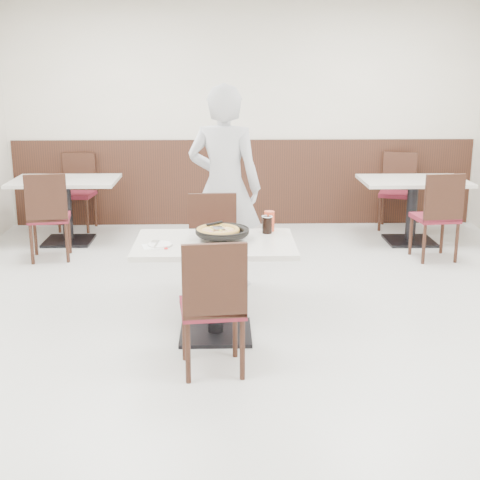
{
  "coord_description": "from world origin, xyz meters",
  "views": [
    {
      "loc": [
        -0.28,
        -5.06,
        2.05
      ],
      "look_at": [
        -0.15,
        -0.3,
        0.78
      ],
      "focal_mm": 50.0,
      "sensor_mm": 36.0,
      "label": 1
    }
  ],
  "objects_px": {
    "pizza_pan": "(222,235)",
    "bg_chair_right_near": "(435,216)",
    "chair_near": "(212,304)",
    "bg_chair_right_far": "(397,192)",
    "bg_chair_left_near": "(49,216)",
    "chair_far": "(214,252)",
    "bg_table_left": "(67,211)",
    "bg_chair_left_far": "(76,193)",
    "diner_person": "(224,187)",
    "bg_table_right": "(412,211)",
    "cola_glass": "(267,225)",
    "side_plate": "(160,244)",
    "main_table": "(215,289)",
    "red_cup": "(269,221)",
    "pizza": "(218,233)"
  },
  "relations": [
    {
      "from": "cola_glass",
      "to": "main_table",
      "type": "bearing_deg",
      "value": -149.01
    },
    {
      "from": "chair_far",
      "to": "red_cup",
      "type": "bearing_deg",
      "value": 138.22
    },
    {
      "from": "pizza",
      "to": "cola_glass",
      "type": "xyz_separation_m",
      "value": [
        0.39,
        0.21,
        0.0
      ]
    },
    {
      "from": "bg_chair_left_near",
      "to": "bg_chair_left_far",
      "type": "height_order",
      "value": "same"
    },
    {
      "from": "cola_glass",
      "to": "diner_person",
      "type": "distance_m",
      "value": 1.04
    },
    {
      "from": "pizza_pan",
      "to": "bg_table_left",
      "type": "relative_size",
      "value": 0.31
    },
    {
      "from": "cola_glass",
      "to": "red_cup",
      "type": "bearing_deg",
      "value": 72.72
    },
    {
      "from": "bg_chair_left_near",
      "to": "cola_glass",
      "type": "bearing_deg",
      "value": -49.76
    },
    {
      "from": "chair_far",
      "to": "red_cup",
      "type": "relative_size",
      "value": 5.94
    },
    {
      "from": "bg_chair_left_far",
      "to": "main_table",
      "type": "bearing_deg",
      "value": 122.87
    },
    {
      "from": "bg_chair_right_far",
      "to": "bg_chair_left_far",
      "type": "bearing_deg",
      "value": 18.8
    },
    {
      "from": "bg_table_right",
      "to": "bg_chair_right_near",
      "type": "xyz_separation_m",
      "value": [
        0.06,
        -0.68,
        0.1
      ]
    },
    {
      "from": "diner_person",
      "to": "bg_table_right",
      "type": "distance_m",
      "value": 2.71
    },
    {
      "from": "pizza_pan",
      "to": "bg_chair_right_near",
      "type": "relative_size",
      "value": 0.39
    },
    {
      "from": "side_plate",
      "to": "bg_chair_left_far",
      "type": "xyz_separation_m",
      "value": [
        -1.37,
        3.55,
        -0.28
      ]
    },
    {
      "from": "pizza",
      "to": "side_plate",
      "type": "height_order",
      "value": "pizza"
    },
    {
      "from": "bg_table_left",
      "to": "bg_chair_left_far",
      "type": "xyz_separation_m",
      "value": [
        -0.01,
        0.62,
        0.1
      ]
    },
    {
      "from": "chair_far",
      "to": "diner_person",
      "type": "relative_size",
      "value": 0.51
    },
    {
      "from": "main_table",
      "to": "bg_chair_right_far",
      "type": "relative_size",
      "value": 1.26
    },
    {
      "from": "diner_person",
      "to": "bg_chair_left_far",
      "type": "height_order",
      "value": "diner_person"
    },
    {
      "from": "chair_near",
      "to": "bg_table_left",
      "type": "distance_m",
      "value": 3.85
    },
    {
      "from": "bg_table_left",
      "to": "pizza",
      "type": "bearing_deg",
      "value": -57.43
    },
    {
      "from": "red_cup",
      "to": "bg_table_left",
      "type": "relative_size",
      "value": 0.13
    },
    {
      "from": "main_table",
      "to": "bg_chair_left_far",
      "type": "bearing_deg",
      "value": 117.23
    },
    {
      "from": "pizza_pan",
      "to": "cola_glass",
      "type": "height_order",
      "value": "cola_glass"
    },
    {
      "from": "bg_table_left",
      "to": "bg_table_right",
      "type": "distance_m",
      "value": 4.03
    },
    {
      "from": "chair_far",
      "to": "side_plate",
      "type": "relative_size",
      "value": 5.31
    },
    {
      "from": "main_table",
      "to": "pizza_pan",
      "type": "xyz_separation_m",
      "value": [
        0.06,
        0.04,
        0.42
      ]
    },
    {
      "from": "main_table",
      "to": "pizza",
      "type": "distance_m",
      "value": 0.44
    },
    {
      "from": "pizza",
      "to": "bg_table_right",
      "type": "distance_m",
      "value": 3.52
    },
    {
      "from": "chair_near",
      "to": "bg_chair_right_far",
      "type": "xyz_separation_m",
      "value": [
        2.28,
        3.99,
        0.0
      ]
    },
    {
      "from": "bg_chair_left_near",
      "to": "bg_chair_right_far",
      "type": "relative_size",
      "value": 1.0
    },
    {
      "from": "bg_chair_right_far",
      "to": "bg_table_right",
      "type": "bearing_deg",
      "value": 110.31
    },
    {
      "from": "chair_near",
      "to": "bg_chair_right_far",
      "type": "bearing_deg",
      "value": 53.76
    },
    {
      "from": "main_table",
      "to": "bg_table_right",
      "type": "bearing_deg",
      "value": 50.11
    },
    {
      "from": "chair_far",
      "to": "bg_table_left",
      "type": "relative_size",
      "value": 0.79
    },
    {
      "from": "bg_chair_left_far",
      "to": "bg_chair_left_near",
      "type": "bearing_deg",
      "value": 95.05
    },
    {
      "from": "cola_glass",
      "to": "diner_person",
      "type": "bearing_deg",
      "value": 108.75
    },
    {
      "from": "side_plate",
      "to": "bg_chair_left_far",
      "type": "bearing_deg",
      "value": 111.12
    },
    {
      "from": "chair_near",
      "to": "cola_glass",
      "type": "height_order",
      "value": "chair_near"
    },
    {
      "from": "diner_person",
      "to": "cola_glass",
      "type": "bearing_deg",
      "value": 123.48
    },
    {
      "from": "bg_chair_left_near",
      "to": "bg_table_right",
      "type": "relative_size",
      "value": 0.79
    },
    {
      "from": "pizza_pan",
      "to": "red_cup",
      "type": "xyz_separation_m",
      "value": [
        0.37,
        0.27,
        0.04
      ]
    },
    {
      "from": "side_plate",
      "to": "bg_chair_left_near",
      "type": "bearing_deg",
      "value": 121.69
    },
    {
      "from": "pizza",
      "to": "bg_table_left",
      "type": "distance_m",
      "value": 3.34
    },
    {
      "from": "chair_near",
      "to": "bg_chair_left_near",
      "type": "relative_size",
      "value": 1.0
    },
    {
      "from": "chair_far",
      "to": "bg_chair_right_near",
      "type": "height_order",
      "value": "same"
    },
    {
      "from": "chair_near",
      "to": "pizza_pan",
      "type": "height_order",
      "value": "chair_near"
    },
    {
      "from": "side_plate",
      "to": "cola_glass",
      "type": "xyz_separation_m",
      "value": [
        0.81,
        0.35,
        0.06
      ]
    },
    {
      "from": "chair_near",
      "to": "diner_person",
      "type": "distance_m",
      "value": 1.89
    }
  ]
}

